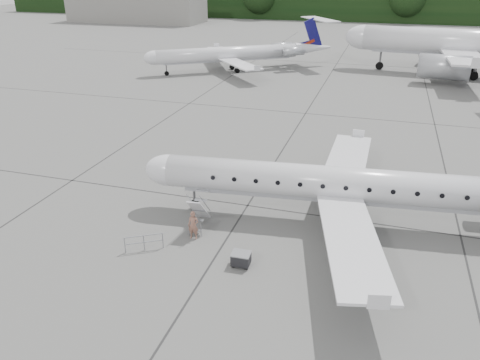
% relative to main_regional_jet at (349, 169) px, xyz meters
% --- Properties ---
extents(ground, '(320.00, 320.00, 0.00)m').
position_rel_main_regional_jet_xyz_m(ground, '(-1.98, -4.69, -3.86)').
color(ground, '#61615E').
rests_on(ground, ground).
extents(treeline, '(260.00, 4.00, 8.00)m').
position_rel_main_regional_jet_xyz_m(treeline, '(-1.98, 125.31, 0.14)').
color(treeline, black).
rests_on(treeline, ground).
extents(terminal_building, '(40.00, 14.00, 10.00)m').
position_rel_main_regional_jet_xyz_m(terminal_building, '(-71.98, 105.31, 1.14)').
color(terminal_building, slate).
rests_on(terminal_building, ground).
extents(main_regional_jet, '(32.31, 24.86, 7.72)m').
position_rel_main_regional_jet_xyz_m(main_regional_jet, '(0.00, 0.00, 0.00)').
color(main_regional_jet, silver).
rests_on(main_regional_jet, ground).
extents(airstair, '(1.11, 2.51, 2.42)m').
position_rel_main_regional_jet_xyz_m(airstair, '(-8.83, -3.33, -2.65)').
color(airstair, silver).
rests_on(airstair, ground).
extents(passenger, '(0.71, 0.50, 1.83)m').
position_rel_main_regional_jet_xyz_m(passenger, '(-8.68, -4.69, -2.94)').
color(passenger, '#885B4A').
rests_on(passenger, ground).
extents(safety_railing, '(1.92, 1.21, 1.00)m').
position_rel_main_regional_jet_xyz_m(safety_railing, '(-10.96, -6.80, -3.36)').
color(safety_railing, gray).
rests_on(safety_railing, ground).
extents(baggage_cart, '(1.04, 0.85, 0.88)m').
position_rel_main_regional_jet_xyz_m(baggage_cart, '(-5.04, -6.61, -3.42)').
color(baggage_cart, black).
rests_on(baggage_cart, ground).
extents(bg_narrowbody, '(40.24, 30.57, 13.64)m').
position_rel_main_regional_jet_xyz_m(bg_narrowbody, '(12.36, 51.48, 2.96)').
color(bg_narrowbody, silver).
rests_on(bg_narrowbody, ground).
extents(bg_regional_left, '(36.19, 34.17, 7.70)m').
position_rel_main_regional_jet_xyz_m(bg_regional_left, '(-22.60, 43.74, -0.01)').
color(bg_regional_left, silver).
rests_on(bg_regional_left, ground).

